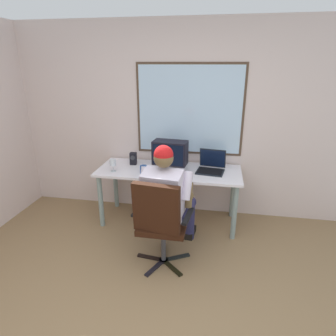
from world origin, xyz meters
name	(u,v)px	position (x,y,z in m)	size (l,w,h in m)	color
wall_rear	(186,122)	(0.00, 2.31, 1.26)	(4.63, 0.08, 2.50)	beige
desk	(169,177)	(-0.15, 1.91, 0.63)	(1.79, 0.69, 0.72)	gray
office_chair	(160,219)	(-0.08, 0.97, 0.56)	(0.60, 0.57, 0.98)	black
person_seated	(168,198)	(-0.05, 1.23, 0.66)	(0.56, 0.86, 1.27)	#28274E
crt_monitor	(170,153)	(-0.14, 1.92, 0.94)	(0.44, 0.26, 0.37)	beige
laptop	(211,165)	(0.37, 1.97, 0.79)	(0.36, 0.35, 0.26)	black
wine_glass	(113,163)	(-0.82, 1.73, 0.83)	(0.08, 0.08, 0.15)	silver
desk_speaker	(133,159)	(-0.65, 2.03, 0.80)	(0.09, 0.09, 0.16)	black
coffee_mug	(144,169)	(-0.44, 1.74, 0.77)	(0.09, 0.09, 0.09)	navy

